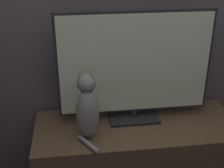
{
  "coord_description": "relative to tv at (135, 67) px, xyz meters",
  "views": [
    {
      "loc": [
        -0.4,
        -0.81,
        1.67
      ],
      "look_at": [
        -0.17,
        0.91,
        0.85
      ],
      "focal_mm": 50.0,
      "sensor_mm": 36.0,
      "label": 1
    }
  ],
  "objects": [
    {
      "name": "cat",
      "position": [
        -0.32,
        -0.18,
        -0.18
      ],
      "size": [
        0.15,
        0.27,
        0.45
      ],
      "rotation": [
        0.0,
        0.0,
        -0.05
      ],
      "color": "gray",
      "rests_on": "tv_stand"
    },
    {
      "name": "tv_stand",
      "position": [
        0.01,
        -0.09,
        -0.65
      ],
      "size": [
        1.36,
        0.53,
        0.53
      ],
      "color": "brown",
      "rests_on": "ground_plane"
    },
    {
      "name": "tv",
      "position": [
        0.0,
        0.0,
        0.0
      ],
      "size": [
        1.0,
        0.2,
        0.74
      ],
      "color": "black",
      "rests_on": "tv_stand"
    }
  ]
}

